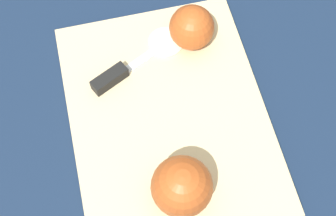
# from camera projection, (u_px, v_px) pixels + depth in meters

# --- Properties ---
(ground_plane) EXTENTS (4.00, 4.00, 0.00)m
(ground_plane) POSITION_uv_depth(u_px,v_px,m) (168.00, 119.00, 0.72)
(ground_plane) COLOR #14233D
(cutting_board) EXTENTS (0.41, 0.32, 0.02)m
(cutting_board) POSITION_uv_depth(u_px,v_px,m) (168.00, 117.00, 0.72)
(cutting_board) COLOR #D1B789
(cutting_board) RESTS_ON ground_plane
(apple_half_left) EXTENTS (0.08, 0.08, 0.08)m
(apple_half_left) POSITION_uv_depth(u_px,v_px,m) (182.00, 187.00, 0.61)
(apple_half_left) COLOR #AD4C1E
(apple_half_left) RESTS_ON cutting_board
(apple_half_right) EXTENTS (0.07, 0.07, 0.07)m
(apple_half_right) POSITION_uv_depth(u_px,v_px,m) (192.00, 27.00, 0.73)
(apple_half_right) COLOR #AD4C1E
(apple_half_right) RESTS_ON cutting_board
(knife) EXTENTS (0.07, 0.16, 0.02)m
(knife) POSITION_uv_depth(u_px,v_px,m) (115.00, 75.00, 0.73)
(knife) COLOR silver
(knife) RESTS_ON cutting_board
(apple_slice) EXTENTS (0.06, 0.06, 0.00)m
(apple_slice) POSITION_uv_depth(u_px,v_px,m) (166.00, 42.00, 0.76)
(apple_slice) COLOR beige
(apple_slice) RESTS_ON cutting_board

